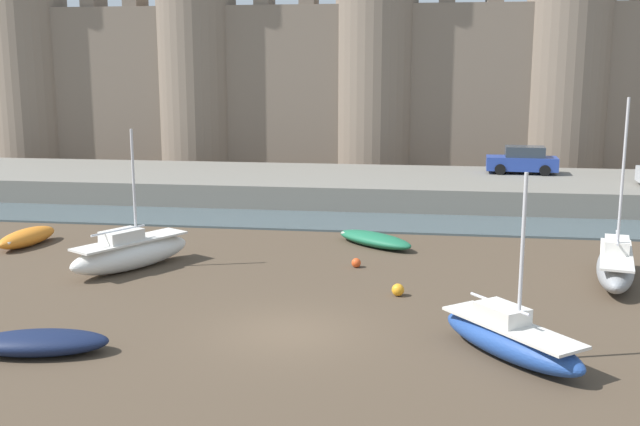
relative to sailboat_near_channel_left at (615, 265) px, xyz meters
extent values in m
plane|color=#4C3D2D|center=(-10.59, -6.63, -0.65)|extent=(160.00, 160.00, 0.00)
cube|color=#47565B|center=(-10.59, 9.14, -0.60)|extent=(80.00, 4.50, 0.10)
cube|color=slate|center=(-10.59, 16.39, 0.03)|extent=(65.54, 10.00, 1.35)
cube|color=#7A6B5B|center=(-10.59, 28.27, 5.32)|extent=(53.54, 2.80, 11.95)
cylinder|color=#7A6B5B|center=(-37.36, 28.27, 8.01)|extent=(5.91, 5.91, 17.32)
cylinder|color=#7A6B5B|center=(-23.98, 28.27, 8.01)|extent=(5.91, 5.91, 17.32)
cylinder|color=#7A6B5B|center=(-10.59, 28.27, 8.01)|extent=(5.91, 5.91, 17.32)
cylinder|color=#7A6B5B|center=(2.79, 28.27, 8.01)|extent=(5.91, 5.91, 17.32)
cube|color=#746557|center=(-31.94, 28.27, 11.84)|extent=(1.10, 2.52, 1.10)
cube|color=#746557|center=(-28.66, 28.27, 11.84)|extent=(1.10, 2.52, 1.10)
ellipsoid|color=gray|center=(-0.01, -0.02, -0.10)|extent=(2.41, 5.56, 1.11)
cube|color=silver|center=(-0.01, -0.02, 0.42)|extent=(2.09, 4.88, 0.08)
cube|color=silver|center=(0.08, 0.37, 0.68)|extent=(1.14, 1.66, 0.44)
cylinder|color=silver|center=(-0.06, -0.29, 3.20)|extent=(0.10, 0.10, 5.49)
cylinder|color=silver|center=(0.11, 0.50, 0.91)|extent=(0.60, 2.40, 0.08)
ellipsoid|color=#141E3D|center=(-16.91, -9.24, -0.33)|extent=(3.85, 2.06, 0.65)
ellipsoid|color=navy|center=(-16.91, -9.24, -0.27)|extent=(3.15, 1.64, 0.36)
cube|color=beige|center=(-16.64, -9.19, -0.23)|extent=(0.42, 1.19, 0.06)
ellipsoid|color=orange|center=(-23.75, 2.31, -0.27)|extent=(1.66, 3.49, 0.75)
ellipsoid|color=gold|center=(-23.75, 2.31, -0.21)|extent=(1.32, 2.85, 0.41)
cube|color=beige|center=(-23.70, 2.55, -0.17)|extent=(0.94, 0.36, 0.06)
cube|color=beige|center=(-23.98, 1.02, -0.19)|extent=(0.64, 0.38, 0.08)
ellipsoid|color=silver|center=(-17.82, -0.66, -0.08)|extent=(3.87, 5.28, 1.15)
cube|color=silver|center=(-17.82, -0.66, 0.46)|extent=(3.37, 4.62, 0.08)
cube|color=silver|center=(-18.02, -1.00, 0.72)|extent=(1.53, 1.74, 0.44)
cylinder|color=silver|center=(-17.68, -0.43, 2.59)|extent=(0.10, 0.10, 4.18)
cylinder|color=silver|center=(-18.09, -1.12, 0.95)|extent=(1.27, 2.10, 0.08)
ellipsoid|color=#234793|center=(-4.43, -7.73, -0.19)|extent=(4.09, 4.60, 0.92)
cube|color=silver|center=(-4.43, -7.73, 0.23)|extent=(3.56, 4.02, 0.08)
cube|color=silver|center=(-4.66, -7.45, 0.49)|extent=(1.53, 1.60, 0.44)
cylinder|color=silver|center=(-4.28, -7.92, 2.31)|extent=(0.10, 0.10, 4.09)
cylinder|color=silver|center=(-4.74, -7.36, 0.72)|extent=(1.43, 1.74, 0.08)
ellipsoid|color=#1E6B47|center=(-8.90, 4.41, -0.36)|extent=(3.90, 3.45, 0.58)
ellipsoid|color=#339266|center=(-8.90, 4.41, -0.30)|extent=(3.17, 2.79, 0.32)
cube|color=beige|center=(-8.67, 4.23, -0.26)|extent=(0.83, 0.98, 0.06)
cube|color=beige|center=(-10.11, 5.37, -0.28)|extent=(0.65, 0.72, 0.08)
sphere|color=orange|center=(-7.61, -2.64, -0.44)|extent=(0.42, 0.42, 0.42)
sphere|color=#E04C1E|center=(-9.35, 0.81, -0.47)|extent=(0.36, 0.36, 0.36)
cube|color=#263F99|center=(-1.17, 18.47, 1.30)|extent=(4.17, 1.88, 0.80)
cube|color=#2D3842|center=(-1.02, 18.46, 2.00)|extent=(2.32, 1.60, 0.64)
cylinder|color=black|center=(-2.48, 17.68, 1.02)|extent=(0.65, 0.21, 0.64)
cylinder|color=black|center=(-2.40, 19.37, 1.02)|extent=(0.65, 0.21, 0.64)
cylinder|color=black|center=(0.06, 17.56, 1.02)|extent=(0.65, 0.21, 0.64)
cylinder|color=black|center=(0.14, 19.26, 1.02)|extent=(0.65, 0.21, 0.64)
camera|label=1|loc=(-6.76, -27.00, 6.95)|focal=42.00mm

